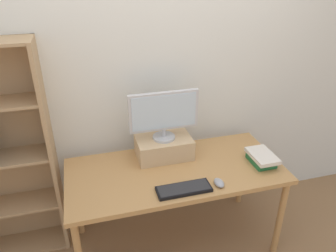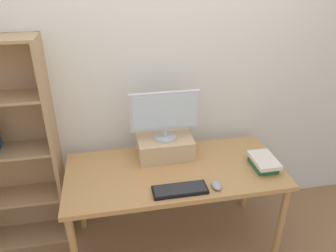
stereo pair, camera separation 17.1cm
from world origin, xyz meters
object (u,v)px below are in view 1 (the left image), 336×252
keyboard (184,189)px  riser_box (164,147)px  desk (175,177)px  computer_mouse (219,183)px  computer_monitor (164,114)px  book_stack (262,158)px

keyboard → riser_box: bearing=92.1°
desk → computer_mouse: 0.36m
computer_monitor → computer_mouse: (0.27, -0.46, -0.35)m
riser_box → computer_monitor: 0.29m
desk → computer_mouse: (0.23, -0.26, 0.09)m
book_stack → riser_box: bearing=156.7°
desk → computer_mouse: bearing=-48.3°
riser_box → keyboard: riser_box is taller
book_stack → desk: bearing=171.4°
book_stack → keyboard: bearing=-166.8°
computer_mouse → book_stack: (0.42, 0.16, 0.03)m
computer_monitor → book_stack: (0.69, -0.30, -0.32)m
book_stack → computer_monitor: bearing=156.8°
riser_box → computer_mouse: bearing=-59.7°
desk → riser_box: size_ratio=3.77×
computer_monitor → keyboard: 0.58m
computer_monitor → computer_mouse: size_ratio=5.06×
computer_monitor → desk: bearing=-79.8°
riser_box → keyboard: (0.02, -0.45, -0.07)m
riser_box → book_stack: size_ratio=1.65×
desk → computer_monitor: bearing=100.2°
desk → riser_box: (-0.04, 0.20, 0.15)m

